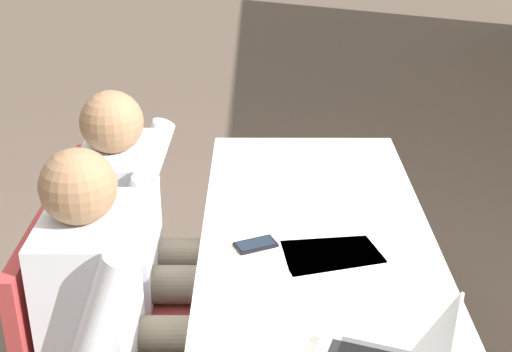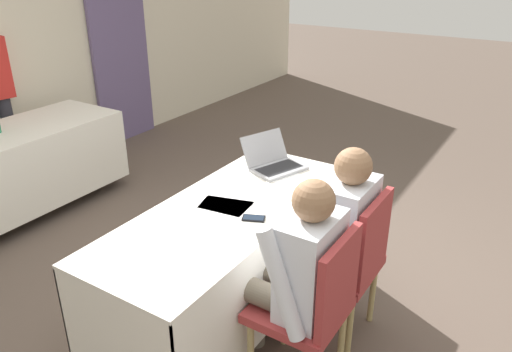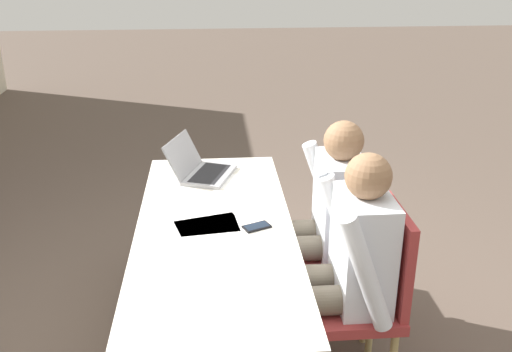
{
  "view_description": "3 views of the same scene",
  "coord_description": "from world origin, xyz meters",
  "px_view_note": "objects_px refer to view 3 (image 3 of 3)",
  "views": [
    {
      "loc": [
        1.86,
        -0.19,
        1.87
      ],
      "look_at": [
        0.0,
        -0.19,
        1.0
      ],
      "focal_mm": 50.0,
      "sensor_mm": 36.0,
      "label": 1
    },
    {
      "loc": [
        -2.04,
        -1.49,
        2.1
      ],
      "look_at": [
        0.0,
        -0.19,
        1.0
      ],
      "focal_mm": 35.0,
      "sensor_mm": 36.0,
      "label": 2
    },
    {
      "loc": [
        -2.38,
        0.0,
        1.98
      ],
      "look_at": [
        0.0,
        -0.19,
        1.0
      ],
      "focal_mm": 40.0,
      "sensor_mm": 36.0,
      "label": 3
    }
  ],
  "objects_px": {
    "cell_phone": "(257,227)",
    "person_checkered_shirt": "(344,261)",
    "person_white_shirt": "(324,216)",
    "laptop": "(202,169)",
    "chair_near_left": "(365,291)",
    "chair_near_right": "(342,242)"
  },
  "relations": [
    {
      "from": "cell_phone",
      "to": "person_checkered_shirt",
      "type": "distance_m",
      "value": 0.43
    },
    {
      "from": "person_white_shirt",
      "to": "laptop",
      "type": "bearing_deg",
      "value": -122.63
    },
    {
      "from": "laptop",
      "to": "chair_near_left",
      "type": "height_order",
      "value": "laptop"
    },
    {
      "from": "chair_near_right",
      "to": "person_checkered_shirt",
      "type": "xyz_separation_m",
      "value": [
        -0.46,
        0.1,
        0.16
      ]
    },
    {
      "from": "person_checkered_shirt",
      "to": "laptop",
      "type": "bearing_deg",
      "value": -143.81
    },
    {
      "from": "person_checkered_shirt",
      "to": "person_white_shirt",
      "type": "height_order",
      "value": "same"
    },
    {
      "from": "person_checkered_shirt",
      "to": "chair_near_right",
      "type": "bearing_deg",
      "value": 167.26
    },
    {
      "from": "cell_phone",
      "to": "chair_near_right",
      "type": "xyz_separation_m",
      "value": [
        0.26,
        -0.48,
        -0.24
      ]
    },
    {
      "from": "cell_phone",
      "to": "chair_near_left",
      "type": "bearing_deg",
      "value": -137.0
    },
    {
      "from": "person_white_shirt",
      "to": "cell_phone",
      "type": "bearing_deg",
      "value": -55.57
    },
    {
      "from": "person_checkered_shirt",
      "to": "person_white_shirt",
      "type": "xyz_separation_m",
      "value": [
        0.46,
        0.0,
        0.0
      ]
    },
    {
      "from": "chair_near_right",
      "to": "laptop",
      "type": "bearing_deg",
      "value": -118.8
    },
    {
      "from": "cell_phone",
      "to": "chair_near_right",
      "type": "height_order",
      "value": "chair_near_right"
    },
    {
      "from": "chair_near_right",
      "to": "person_white_shirt",
      "type": "height_order",
      "value": "person_white_shirt"
    },
    {
      "from": "person_checkered_shirt",
      "to": "person_white_shirt",
      "type": "bearing_deg",
      "value": -180.0
    },
    {
      "from": "chair_near_left",
      "to": "person_white_shirt",
      "type": "xyz_separation_m",
      "value": [
        0.46,
        0.1,
        0.16
      ]
    },
    {
      "from": "laptop",
      "to": "person_checkered_shirt",
      "type": "height_order",
      "value": "person_checkered_shirt"
    },
    {
      "from": "laptop",
      "to": "cell_phone",
      "type": "xyz_separation_m",
      "value": [
        -0.66,
        -0.26,
        -0.04
      ]
    },
    {
      "from": "laptop",
      "to": "chair_near_left",
      "type": "xyz_separation_m",
      "value": [
        -0.86,
        -0.74,
        -0.28
      ]
    },
    {
      "from": "laptop",
      "to": "cell_phone",
      "type": "bearing_deg",
      "value": -138.84
    },
    {
      "from": "person_checkered_shirt",
      "to": "person_white_shirt",
      "type": "distance_m",
      "value": 0.46
    },
    {
      "from": "cell_phone",
      "to": "person_white_shirt",
      "type": "xyz_separation_m",
      "value": [
        0.26,
        -0.37,
        -0.08
      ]
    }
  ]
}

